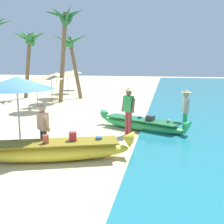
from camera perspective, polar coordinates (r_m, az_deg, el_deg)
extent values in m
plane|color=beige|center=(8.92, -16.82, -8.01)|extent=(80.00, 80.00, 0.00)
ellipsoid|color=yellow|center=(7.90, -11.78, -8.20)|extent=(4.24, 2.16, 0.53)
cone|color=yellow|center=(7.93, 3.19, -5.50)|extent=(0.56, 0.59, 0.55)
cube|color=olive|center=(7.82, -11.86, -6.35)|extent=(3.61, 1.95, 0.04)
cylinder|color=#386699|center=(7.90, -2.80, -5.58)|extent=(0.19, 0.19, 0.10)
cube|color=#B73333|center=(7.82, -8.30, -5.18)|extent=(0.27, 0.27, 0.28)
cylinder|color=#B74C38|center=(7.72, -13.84, -5.67)|extent=(0.18, 0.18, 0.26)
ellipsoid|color=#38B760|center=(11.04, 6.26, -2.75)|extent=(3.72, 2.29, 0.45)
cone|color=#38B760|center=(11.99, -1.25, -0.23)|extent=(0.57, 0.58, 0.52)
cone|color=#38B760|center=(10.19, 15.19, -2.62)|extent=(0.57, 0.58, 0.52)
cube|color=#1E6435|center=(10.98, 6.29, -1.60)|extent=(3.18, 2.05, 0.04)
sphere|color=tan|center=(10.52, 11.84, -1.90)|extent=(0.15, 0.15, 0.15)
cube|color=#424247|center=(10.74, 8.08, -1.32)|extent=(0.37, 0.35, 0.22)
cylinder|color=#386699|center=(11.14, 5.84, -1.15)|extent=(0.18, 0.18, 0.10)
cylinder|color=silver|center=(11.43, 3.10, -0.80)|extent=(0.25, 0.25, 0.10)
cylinder|color=#B2383D|center=(10.23, 3.79, -2.48)|extent=(0.14, 0.14, 0.91)
cylinder|color=#B2383D|center=(10.31, 3.16, -2.36)|extent=(0.14, 0.14, 0.91)
cube|color=green|center=(10.12, 3.52, 1.75)|extent=(0.42, 0.36, 0.60)
cylinder|color=brown|center=(9.98, 4.52, 1.31)|extent=(0.17, 0.22, 0.55)
cylinder|color=brown|center=(10.25, 2.42, 1.59)|extent=(0.17, 0.22, 0.55)
sphere|color=brown|center=(10.06, 3.55, 4.12)|extent=(0.22, 0.22, 0.22)
cylinder|color=tan|center=(10.06, 3.56, 4.57)|extent=(0.44, 0.44, 0.02)
cone|color=tan|center=(10.05, 3.56, 4.96)|extent=(0.26, 0.26, 0.12)
cylinder|color=#333842|center=(8.45, -14.40, -6.14)|extent=(0.14, 0.14, 0.79)
cylinder|color=#333842|center=(8.33, -13.99, -6.37)|extent=(0.14, 0.14, 0.79)
cube|color=tan|center=(8.22, -14.41, -1.84)|extent=(0.42, 0.40, 0.53)
cylinder|color=tan|center=(8.44, -14.95, -1.88)|extent=(0.19, 0.20, 0.49)
cylinder|color=tan|center=(8.04, -13.56, -2.46)|extent=(0.19, 0.20, 0.49)
sphere|color=tan|center=(8.15, -14.54, 0.81)|extent=(0.22, 0.22, 0.22)
cylinder|color=green|center=(11.06, 15.22, -2.15)|extent=(0.14, 0.14, 0.79)
cylinder|color=green|center=(11.19, 15.05, -1.99)|extent=(0.14, 0.14, 0.79)
cube|color=silver|center=(11.00, 15.31, 1.43)|extent=(0.28, 0.39, 0.59)
cylinder|color=tan|center=(10.78, 15.48, 0.97)|extent=(0.21, 0.12, 0.54)
cylinder|color=tan|center=(11.22, 14.92, 1.38)|extent=(0.21, 0.12, 0.54)
sphere|color=tan|center=(10.94, 15.42, 3.59)|extent=(0.22, 0.22, 0.22)
cylinder|color=tan|center=(10.93, 15.44, 4.00)|extent=(0.44, 0.44, 0.02)
cone|color=tan|center=(10.92, 15.46, 4.37)|extent=(0.26, 0.26, 0.12)
cylinder|color=#B7B7BC|center=(8.66, -19.12, -0.75)|extent=(0.05, 0.05, 2.32)
cone|color=blue|center=(8.53, -19.54, 5.82)|extent=(2.25, 2.25, 0.37)
cylinder|color=#333338|center=(8.95, -18.66, -7.86)|extent=(0.36, 0.36, 0.06)
cylinder|color=#8E6B47|center=(15.56, -15.57, 3.62)|extent=(0.04, 0.04, 1.90)
cone|color=tan|center=(15.48, -15.72, 6.56)|extent=(1.60, 1.60, 0.32)
cylinder|color=#8E6B47|center=(18.28, -12.64, 4.80)|extent=(0.04, 0.04, 1.90)
cone|color=tan|center=(18.22, -12.75, 7.30)|extent=(1.60, 1.60, 0.32)
cylinder|color=#8E6B47|center=(20.77, -11.57, 5.55)|extent=(0.04, 0.04, 1.90)
cone|color=tan|center=(20.71, -11.66, 7.75)|extent=(1.60, 1.60, 0.32)
cylinder|color=#8E6B47|center=(23.41, -9.32, 6.21)|extent=(0.04, 0.04, 1.90)
cone|color=tan|center=(23.36, -9.38, 8.17)|extent=(1.60, 1.60, 0.32)
cylinder|color=#8E6B47|center=(26.18, -8.08, 6.74)|extent=(0.04, 0.04, 1.90)
cone|color=tan|center=(26.13, -8.13, 8.49)|extent=(1.60, 1.60, 0.32)
cylinder|color=brown|center=(18.44, -10.32, 11.04)|extent=(0.82, 0.28, 5.85)
cone|color=#23602D|center=(18.41, -8.49, 19.78)|extent=(1.60, 0.38, 0.81)
cone|color=#23602D|center=(18.80, -8.73, 19.36)|extent=(1.11, 1.47, 1.00)
cone|color=#23602D|center=(18.97, -9.81, 19.08)|extent=(0.91, 1.57, 1.13)
cone|color=#23602D|center=(18.69, -11.45, 19.53)|extent=(1.96, 0.58, 0.85)
cone|color=#23602D|center=(18.26, -10.85, 19.49)|extent=(1.02, 1.54, 1.05)
cone|color=#23602D|center=(18.02, -9.41, 19.51)|extent=(1.34, 1.79, 1.20)
cylinder|color=brown|center=(20.29, -7.78, 9.17)|extent=(1.05, 0.28, 4.50)
cone|color=#337F3D|center=(20.33, -7.64, 14.88)|extent=(1.78, 0.49, 1.02)
cone|color=#337F3D|center=(20.89, -8.29, 14.73)|extent=(0.66, 1.84, 1.04)
cone|color=#337F3D|center=(20.83, -9.62, 14.66)|extent=(1.44, 1.27, 1.06)
cone|color=#337F3D|center=(20.32, -10.23, 14.63)|extent=(1.47, 1.25, 1.14)
cone|color=#337F3D|center=(19.96, -9.18, 14.90)|extent=(0.77, 1.86, 1.04)
cylinder|color=brown|center=(21.14, -17.35, 9.16)|extent=(0.91, 0.28, 4.73)
cone|color=#337F3D|center=(20.85, -15.80, 14.96)|extent=(1.56, 0.37, 1.13)
cone|color=#337F3D|center=(21.22, -15.83, 15.26)|extent=(1.29, 1.45, 0.77)
cone|color=#337F3D|center=(21.49, -16.70, 15.21)|extent=(0.83, 1.67, 0.71)
cone|color=#337F3D|center=(21.38, -17.72, 14.68)|extent=(1.60, 0.89, 1.18)
cone|color=#337F3D|center=(21.11, -18.24, 14.72)|extent=(1.71, 0.94, 1.19)
cone|color=#337F3D|center=(20.68, -17.66, 15.09)|extent=(0.57, 1.68, 0.98)
cone|color=#337F3D|center=(20.61, -16.58, 15.38)|extent=(1.45, 1.52, 0.75)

